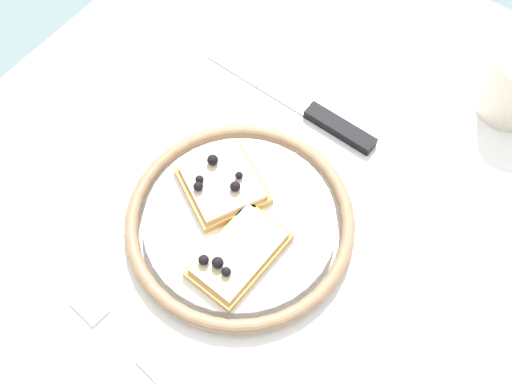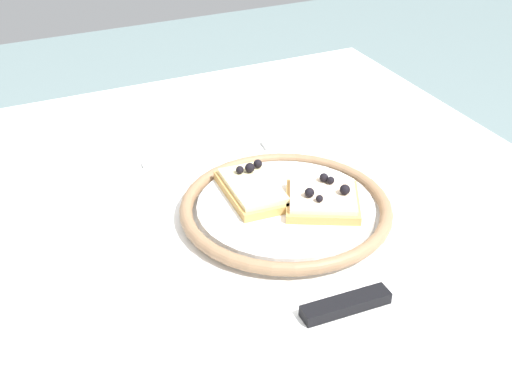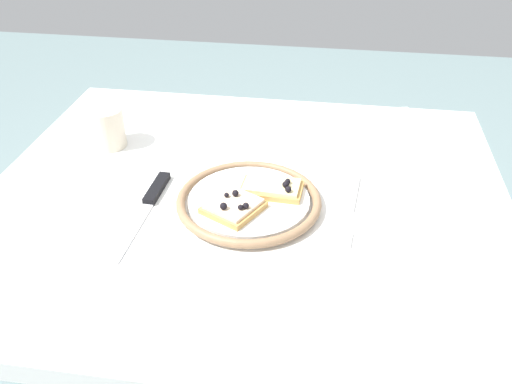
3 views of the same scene
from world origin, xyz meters
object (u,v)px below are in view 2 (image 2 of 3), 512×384
plate (286,209)px  fork (219,153)px  pizza_slice_near (253,188)px  knife (375,297)px  dining_table (262,302)px  pizza_slice_far (323,199)px

plate → fork: 0.17m
plate → pizza_slice_near: pizza_slice_near is taller
plate → knife: bearing=4.1°
dining_table → pizza_slice_near: pizza_slice_near is taller
plate → pizza_slice_far: bearing=62.6°
knife → pizza_slice_near: bearing=-169.7°
pizza_slice_near → fork: size_ratio=0.53×
pizza_slice_far → fork: pizza_slice_far is taller
dining_table → pizza_slice_near: 0.14m
dining_table → plate: plate is taller
pizza_slice_near → dining_table: bearing=-12.5°
plate → pizza_slice_far: (0.02, 0.04, 0.01)m
pizza_slice_near → knife: size_ratio=0.44×
fork → pizza_slice_near: bearing=-5.3°
pizza_slice_near → fork: bearing=174.7°
plate → fork: (-0.17, -0.01, -0.01)m
pizza_slice_near → plate: bearing=35.3°
knife → fork: bearing=-175.8°
dining_table → pizza_slice_near: bearing=167.5°
dining_table → knife: knife is taller
plate → knife: 0.17m
dining_table → plate: size_ratio=3.74×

